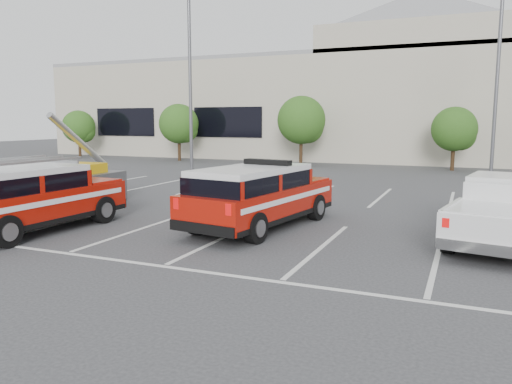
{
  "coord_description": "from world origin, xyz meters",
  "views": [
    {
      "loc": [
        5.95,
        -11.63,
        3.12
      ],
      "look_at": [
        0.27,
        1.63,
        1.05
      ],
      "focal_mm": 35.0,
      "sensor_mm": 36.0,
      "label": 1
    }
  ],
  "objects_px": {
    "convention_building": "(397,101)",
    "tree_mid_left": "(303,122)",
    "white_pickup": "(502,217)",
    "ladder_suv": "(31,203)",
    "tree_far_left": "(80,128)",
    "light_pole_mid": "(497,78)",
    "fire_chief_suv": "(259,200)",
    "tree_mid_right": "(456,131)",
    "utility_rig": "(66,187)",
    "tree_left": "(180,125)",
    "light_pole_left": "(190,82)"
  },
  "relations": [
    {
      "from": "white_pickup",
      "to": "utility_rig",
      "type": "distance_m",
      "value": 14.57
    },
    {
      "from": "tree_left",
      "to": "convention_building",
      "type": "bearing_deg",
      "value": 33.05
    },
    {
      "from": "tree_far_left",
      "to": "utility_rig",
      "type": "distance_m",
      "value": 26.09
    },
    {
      "from": "convention_building",
      "to": "tree_left",
      "type": "xyz_separation_m",
      "value": [
        -15.09,
        -9.82,
        -1.95
      ]
    },
    {
      "from": "tree_mid_right",
      "to": "white_pickup",
      "type": "relative_size",
      "value": 0.69
    },
    {
      "from": "tree_far_left",
      "to": "tree_mid_left",
      "type": "relative_size",
      "value": 0.82
    },
    {
      "from": "convention_building",
      "to": "tree_mid_left",
      "type": "height_order",
      "value": "convention_building"
    },
    {
      "from": "tree_far_left",
      "to": "tree_mid_right",
      "type": "bearing_deg",
      "value": 0.0
    },
    {
      "from": "utility_rig",
      "to": "tree_mid_left",
      "type": "bearing_deg",
      "value": 80.45
    },
    {
      "from": "tree_left",
      "to": "utility_rig",
      "type": "xyz_separation_m",
      "value": [
        7.14,
        -19.59,
        -2.09
      ]
    },
    {
      "from": "convention_building",
      "to": "white_pickup",
      "type": "height_order",
      "value": "convention_building"
    },
    {
      "from": "tree_mid_left",
      "to": "fire_chief_suv",
      "type": "relative_size",
      "value": 0.83
    },
    {
      "from": "fire_chief_suv",
      "to": "ladder_suv",
      "type": "bearing_deg",
      "value": -143.06
    },
    {
      "from": "tree_mid_left",
      "to": "white_pickup",
      "type": "distance_m",
      "value": 22.98
    },
    {
      "from": "light_pole_left",
      "to": "ladder_suv",
      "type": "height_order",
      "value": "light_pole_left"
    },
    {
      "from": "white_pickup",
      "to": "ladder_suv",
      "type": "height_order",
      "value": "ladder_suv"
    },
    {
      "from": "tree_far_left",
      "to": "tree_mid_left",
      "type": "xyz_separation_m",
      "value": [
        20.0,
        0.0,
        0.54
      ]
    },
    {
      "from": "tree_left",
      "to": "tree_mid_right",
      "type": "xyz_separation_m",
      "value": [
        20.0,
        -0.0,
        -0.27
      ]
    },
    {
      "from": "tree_left",
      "to": "fire_chief_suv",
      "type": "height_order",
      "value": "tree_left"
    },
    {
      "from": "light_pole_mid",
      "to": "white_pickup",
      "type": "xyz_separation_m",
      "value": [
        -0.2,
        -13.59,
        -4.51
      ]
    },
    {
      "from": "convention_building",
      "to": "fire_chief_suv",
      "type": "distance_m",
      "value": 30.49
    },
    {
      "from": "light_pole_mid",
      "to": "ladder_suv",
      "type": "height_order",
      "value": "light_pole_mid"
    },
    {
      "from": "tree_far_left",
      "to": "ladder_suv",
      "type": "xyz_separation_m",
      "value": [
        19.58,
        -23.44,
        -1.67
      ]
    },
    {
      "from": "light_pole_mid",
      "to": "utility_rig",
      "type": "bearing_deg",
      "value": -137.48
    },
    {
      "from": "tree_left",
      "to": "light_pole_mid",
      "type": "distance_m",
      "value": 22.86
    },
    {
      "from": "convention_building",
      "to": "fire_chief_suv",
      "type": "height_order",
      "value": "convention_building"
    },
    {
      "from": "light_pole_mid",
      "to": "white_pickup",
      "type": "relative_size",
      "value": 1.77
    },
    {
      "from": "tree_left",
      "to": "white_pickup",
      "type": "xyz_separation_m",
      "value": [
        21.71,
        -19.64,
        -2.09
      ]
    },
    {
      "from": "light_pole_mid",
      "to": "ladder_suv",
      "type": "bearing_deg",
      "value": -125.32
    },
    {
      "from": "tree_mid_left",
      "to": "white_pickup",
      "type": "xyz_separation_m",
      "value": [
        11.71,
        -19.64,
        -2.36
      ]
    },
    {
      "from": "fire_chief_suv",
      "to": "tree_mid_right",
      "type": "bearing_deg",
      "value": 85.94
    },
    {
      "from": "tree_far_left",
      "to": "light_pole_mid",
      "type": "distance_m",
      "value": 32.59
    },
    {
      "from": "fire_chief_suv",
      "to": "tree_left",
      "type": "bearing_deg",
      "value": 135.77
    },
    {
      "from": "convention_building",
      "to": "tree_mid_right",
      "type": "height_order",
      "value": "convention_building"
    },
    {
      "from": "convention_building",
      "to": "tree_mid_left",
      "type": "relative_size",
      "value": 12.38
    },
    {
      "from": "white_pickup",
      "to": "ladder_suv",
      "type": "bearing_deg",
      "value": -152.6
    },
    {
      "from": "light_pole_left",
      "to": "white_pickup",
      "type": "xyz_separation_m",
      "value": [
        14.8,
        -9.59,
        -4.51
      ]
    },
    {
      "from": "tree_mid_right",
      "to": "light_pole_mid",
      "type": "height_order",
      "value": "light_pole_mid"
    },
    {
      "from": "white_pickup",
      "to": "light_pole_mid",
      "type": "bearing_deg",
      "value": 99.13
    },
    {
      "from": "light_pole_mid",
      "to": "ladder_suv",
      "type": "xyz_separation_m",
      "value": [
        -12.33,
        -17.4,
        -4.35
      ]
    },
    {
      "from": "light_pole_mid",
      "to": "fire_chief_suv",
      "type": "height_order",
      "value": "light_pole_mid"
    },
    {
      "from": "tree_far_left",
      "to": "tree_left",
      "type": "distance_m",
      "value": 10.0
    },
    {
      "from": "tree_far_left",
      "to": "light_pole_mid",
      "type": "relative_size",
      "value": 0.39
    },
    {
      "from": "tree_mid_left",
      "to": "ladder_suv",
      "type": "height_order",
      "value": "tree_mid_left"
    },
    {
      "from": "convention_building",
      "to": "tree_mid_right",
      "type": "distance_m",
      "value": 11.2
    },
    {
      "from": "light_pole_mid",
      "to": "ladder_suv",
      "type": "relative_size",
      "value": 1.91
    },
    {
      "from": "white_pickup",
      "to": "ladder_suv",
      "type": "distance_m",
      "value": 12.72
    },
    {
      "from": "light_pole_mid",
      "to": "tree_far_left",
      "type": "bearing_deg",
      "value": 169.27
    },
    {
      "from": "light_pole_left",
      "to": "white_pickup",
      "type": "distance_m",
      "value": 18.2
    },
    {
      "from": "light_pole_left",
      "to": "fire_chief_suv",
      "type": "bearing_deg",
      "value": -51.1
    }
  ]
}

